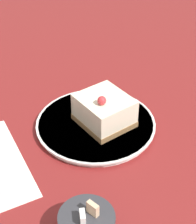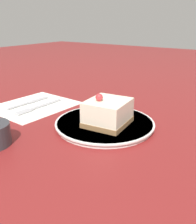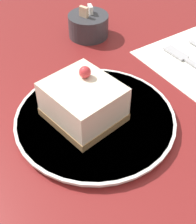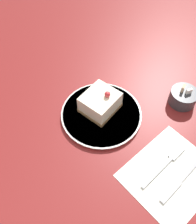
{
  "view_description": "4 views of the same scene",
  "coord_description": "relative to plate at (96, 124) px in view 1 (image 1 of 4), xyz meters",
  "views": [
    {
      "loc": [
        0.35,
        0.52,
        0.51
      ],
      "look_at": [
        0.02,
        -0.03,
        0.04
      ],
      "focal_mm": 60.0,
      "sensor_mm": 36.0,
      "label": 1
    },
    {
      "loc": [
        -0.3,
        0.47,
        0.26
      ],
      "look_at": [
        0.05,
        -0.03,
        0.04
      ],
      "focal_mm": 40.0,
      "sensor_mm": 36.0,
      "label": 2
    },
    {
      "loc": [
        -0.18,
        -0.32,
        0.36
      ],
      "look_at": [
        0.02,
        -0.05,
        0.04
      ],
      "focal_mm": 50.0,
      "sensor_mm": 36.0,
      "label": 3
    },
    {
      "loc": [
        0.35,
        -0.37,
        0.66
      ],
      "look_at": [
        0.03,
        -0.05,
        0.04
      ],
      "focal_mm": 40.0,
      "sensor_mm": 36.0,
      "label": 4
    }
  ],
  "objects": [
    {
      "name": "plate",
      "position": [
        0.0,
        0.0,
        0.0
      ],
      "size": [
        0.26,
        0.26,
        0.01
      ],
      "color": "silver",
      "rests_on": "ground_plane"
    },
    {
      "name": "ground_plane",
      "position": [
        -0.03,
        0.03,
        -0.01
      ],
      "size": [
        4.0,
        4.0,
        0.0
      ],
      "primitive_type": "plane",
      "color": "maroon"
    },
    {
      "name": "cake_slice",
      "position": [
        -0.02,
        0.01,
        0.04
      ],
      "size": [
        0.11,
        0.12,
        0.08
      ],
      "rotation": [
        0.0,
        0.0,
        0.11
      ],
      "color": "olive",
      "rests_on": "plate"
    }
  ]
}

